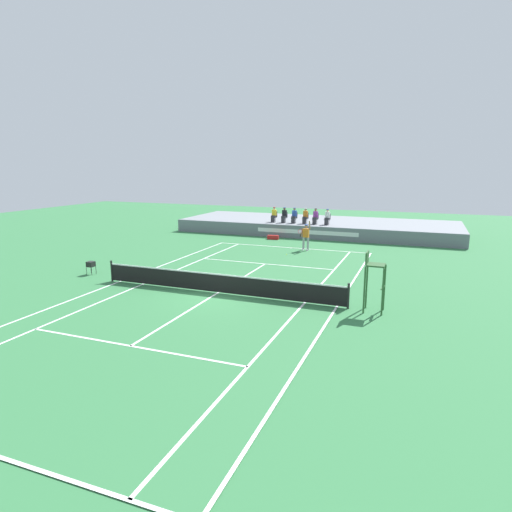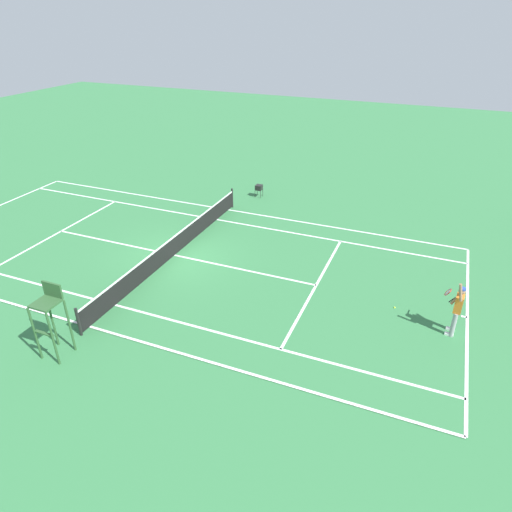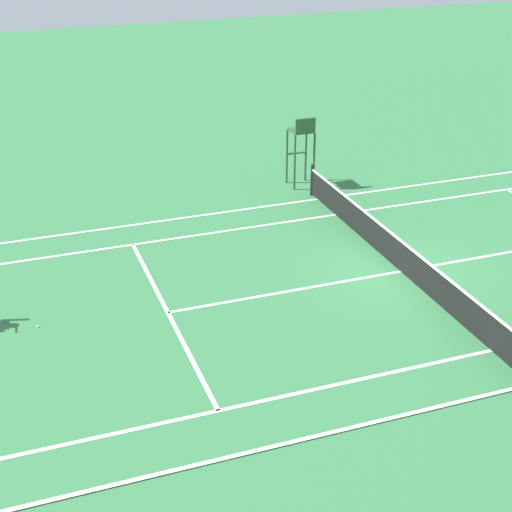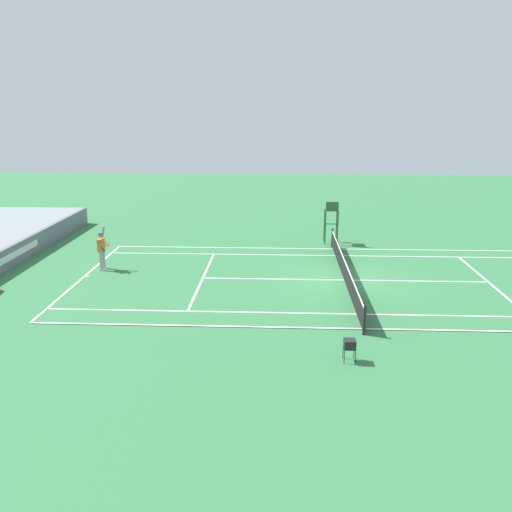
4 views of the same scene
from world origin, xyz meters
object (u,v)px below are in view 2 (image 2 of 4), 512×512
Objects in this scene: tennis_player at (457,309)px; umpire_chair at (50,312)px; ball_hopper at (259,187)px; tennis_ball at (395,308)px.

umpire_chair is (5.75, -11.38, 0.56)m from tennis_player.
tennis_player reaches higher than ball_hopper.
tennis_player is at bearing 116.81° from umpire_chair.
umpire_chair is at bearing -55.46° from tennis_ball.
umpire_chair reaches higher than ball_hopper.
ball_hopper is at bearing -130.46° from tennis_player.
umpire_chair is at bearing -63.19° from tennis_player.
ball_hopper is (-9.07, -10.64, -0.42)m from tennis_player.
tennis_ball is 12.05m from ball_hopper.
tennis_player is at bearing 68.77° from tennis_ball.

